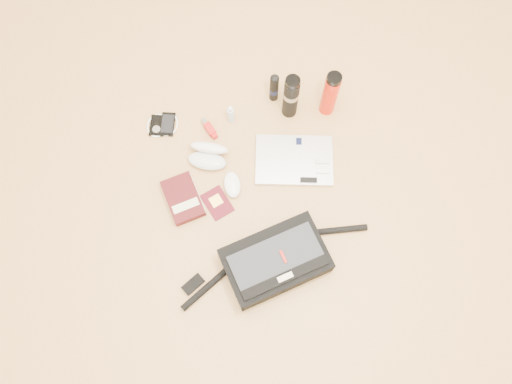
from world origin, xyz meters
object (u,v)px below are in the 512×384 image
thermos_black (291,97)px  thermos_red (330,94)px  messenger_bag (275,261)px  laptop (294,161)px  book (183,198)px

thermos_black → thermos_red: (0.17, -0.02, -0.00)m
messenger_bag → laptop: 0.45m
messenger_bag → book: messenger_bag is taller
messenger_bag → thermos_red: (0.39, 0.63, 0.08)m
laptop → book: size_ratio=1.70×
thermos_black → thermos_red: 0.17m
laptop → thermos_black: (0.04, 0.24, 0.12)m
messenger_bag → thermos_black: thermos_black is taller
messenger_bag → laptop: messenger_bag is taller
messenger_bag → laptop: (0.19, 0.41, -0.04)m
book → thermos_red: thermos_red is taller
thermos_black → book: bearing=-149.9°
messenger_bag → book: bearing=120.5°
laptop → thermos_red: 0.32m
laptop → book: bearing=-158.2°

